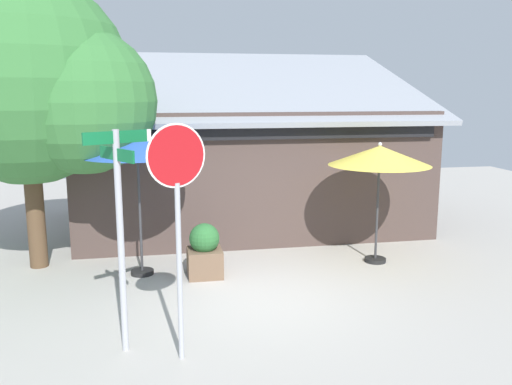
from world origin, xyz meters
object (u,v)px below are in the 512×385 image
(patio_umbrella_royal_blue_left, at_px, (137,146))
(shade_tree, at_px, (39,85))
(stop_sign, at_px, (177,197))
(patio_umbrella_mustard_center, at_px, (380,157))
(street_sign_post, at_px, (120,218))
(sidewalk_planter, at_px, (205,252))

(patio_umbrella_royal_blue_left, distance_m, shade_tree, 2.24)
(stop_sign, distance_m, shade_tree, 5.09)
(patio_umbrella_royal_blue_left, height_order, patio_umbrella_mustard_center, patio_umbrella_royal_blue_left)
(shade_tree, bearing_deg, street_sign_post, -67.35)
(sidewalk_planter, bearing_deg, street_sign_post, -115.93)
(street_sign_post, relative_size, patio_umbrella_royal_blue_left, 1.08)
(stop_sign, relative_size, patio_umbrella_mustard_center, 1.25)
(street_sign_post, bearing_deg, patio_umbrella_royal_blue_left, 86.81)
(stop_sign, height_order, sidewalk_planter, stop_sign)
(patio_umbrella_royal_blue_left, relative_size, patio_umbrella_mustard_center, 1.13)
(street_sign_post, xyz_separation_m, shade_tree, (-1.62, 3.89, 1.75))
(stop_sign, relative_size, patio_umbrella_royal_blue_left, 1.11)
(street_sign_post, distance_m, patio_umbrella_mustard_center, 5.78)
(patio_umbrella_mustard_center, relative_size, shade_tree, 0.44)
(patio_umbrella_royal_blue_left, bearing_deg, sidewalk_planter, -15.45)
(street_sign_post, height_order, patio_umbrella_mustard_center, street_sign_post)
(patio_umbrella_mustard_center, bearing_deg, stop_sign, -141.02)
(sidewalk_planter, bearing_deg, patio_umbrella_royal_blue_left, 164.55)
(street_sign_post, bearing_deg, shade_tree, 112.65)
(patio_umbrella_royal_blue_left, bearing_deg, street_sign_post, -93.19)
(patio_umbrella_mustard_center, distance_m, sidewalk_planter, 3.97)
(patio_umbrella_mustard_center, bearing_deg, sidewalk_planter, -176.81)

